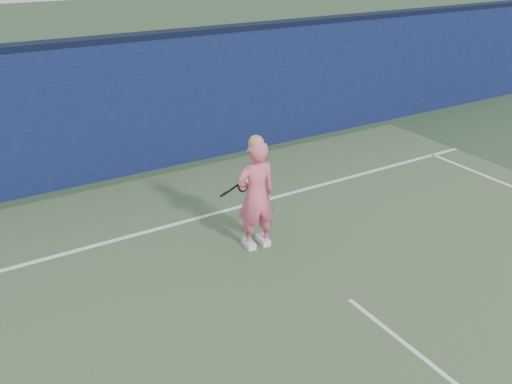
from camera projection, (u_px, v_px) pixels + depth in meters
ground at (408, 347)px, 6.08m from camera, size 80.00×80.00×0.00m
backstop_wall at (171, 102)px, 10.58m from camera, size 24.00×0.40×2.50m
wall_cap at (167, 34)px, 10.03m from camera, size 24.00×0.42×0.10m
player at (256, 195)px, 7.74m from camera, size 0.63×0.45×1.73m
racket at (242, 183)px, 8.13m from camera, size 0.57×0.17×0.31m
court_lines at (430, 364)px, 5.82m from camera, size 11.00×12.04×0.01m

